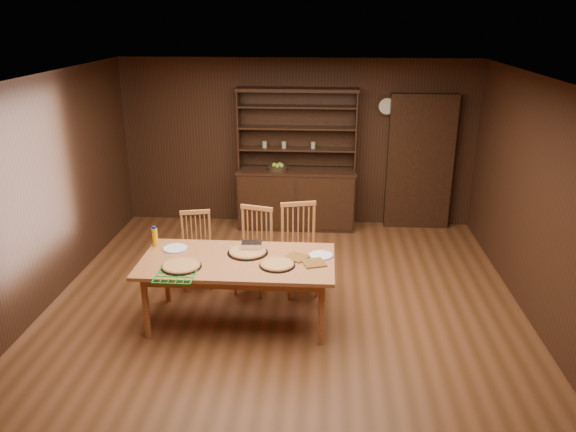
# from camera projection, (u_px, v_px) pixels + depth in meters

# --- Properties ---
(floor) EXTENTS (6.00, 6.00, 0.00)m
(floor) POSITION_uv_depth(u_px,v_px,m) (283.00, 312.00, 6.43)
(floor) COLOR brown
(floor) RESTS_ON ground
(room_shell) EXTENTS (6.00, 6.00, 6.00)m
(room_shell) POSITION_uv_depth(u_px,v_px,m) (283.00, 180.00, 5.89)
(room_shell) COLOR white
(room_shell) RESTS_ON floor
(china_hutch) EXTENTS (1.84, 0.52, 2.17)m
(china_hutch) POSITION_uv_depth(u_px,v_px,m) (296.00, 191.00, 8.81)
(china_hutch) COLOR #311C10
(china_hutch) RESTS_ON floor
(doorway) EXTENTS (1.00, 0.18, 2.10)m
(doorway) POSITION_uv_depth(u_px,v_px,m) (420.00, 162.00, 8.67)
(doorway) COLOR #311C10
(doorway) RESTS_ON floor
(wall_clock) EXTENTS (0.30, 0.05, 0.30)m
(wall_clock) POSITION_uv_depth(u_px,v_px,m) (387.00, 106.00, 8.47)
(wall_clock) COLOR #311C10
(wall_clock) RESTS_ON room_shell
(dining_table) EXTENTS (2.07, 1.03, 0.75)m
(dining_table) POSITION_uv_depth(u_px,v_px,m) (238.00, 266.00, 6.02)
(dining_table) COLOR #C47644
(dining_table) RESTS_ON floor
(chair_left) EXTENTS (0.46, 0.45, 0.95)m
(chair_left) POSITION_uv_depth(u_px,v_px,m) (197.00, 247.00, 6.94)
(chair_left) COLOR #C67344
(chair_left) RESTS_ON floor
(chair_center) EXTENTS (0.52, 0.51, 1.05)m
(chair_center) POSITION_uv_depth(u_px,v_px,m) (254.00, 247.00, 6.80)
(chair_center) COLOR #C67344
(chair_center) RESTS_ON floor
(chair_right) EXTENTS (0.54, 0.53, 1.10)m
(chair_right) POSITION_uv_depth(u_px,v_px,m) (300.00, 245.00, 6.77)
(chair_right) COLOR #C67344
(chair_right) RESTS_ON floor
(pizza_left) EXTENTS (0.42, 0.42, 0.04)m
(pizza_left) POSITION_uv_depth(u_px,v_px,m) (181.00, 266.00, 5.80)
(pizza_left) COLOR black
(pizza_left) RESTS_ON dining_table
(pizza_right) EXTENTS (0.38, 0.38, 0.04)m
(pizza_right) POSITION_uv_depth(u_px,v_px,m) (277.00, 264.00, 5.84)
(pizza_right) COLOR black
(pizza_right) RESTS_ON dining_table
(pizza_center) EXTENTS (0.45, 0.45, 0.04)m
(pizza_center) POSITION_uv_depth(u_px,v_px,m) (248.00, 252.00, 6.14)
(pizza_center) COLOR black
(pizza_center) RESTS_ON dining_table
(cooling_rack) EXTENTS (0.41, 0.41, 0.02)m
(cooling_rack) POSITION_uv_depth(u_px,v_px,m) (176.00, 275.00, 5.62)
(cooling_rack) COLOR #0B9724
(cooling_rack) RESTS_ON dining_table
(plate_left) EXTENTS (0.28, 0.28, 0.02)m
(plate_left) POSITION_uv_depth(u_px,v_px,m) (175.00, 248.00, 6.25)
(plate_left) COLOR white
(plate_left) RESTS_ON dining_table
(plate_right) EXTENTS (0.27, 0.27, 0.02)m
(plate_right) POSITION_uv_depth(u_px,v_px,m) (321.00, 255.00, 6.08)
(plate_right) COLOR white
(plate_right) RESTS_ON dining_table
(foil_dish) EXTENTS (0.23, 0.18, 0.09)m
(foil_dish) POSITION_uv_depth(u_px,v_px,m) (252.00, 246.00, 6.22)
(foil_dish) COLOR silver
(foil_dish) RESTS_ON dining_table
(juice_bottle) EXTENTS (0.06, 0.06, 0.24)m
(juice_bottle) POSITION_uv_depth(u_px,v_px,m) (155.00, 237.00, 6.30)
(juice_bottle) COLOR #F29F0C
(juice_bottle) RESTS_ON dining_table
(pot_holder_a) EXTENTS (0.28, 0.28, 0.02)m
(pot_holder_a) POSITION_uv_depth(u_px,v_px,m) (314.00, 263.00, 5.89)
(pot_holder_a) COLOR red
(pot_holder_a) RESTS_ON dining_table
(pot_holder_b) EXTENTS (0.30, 0.30, 0.02)m
(pot_holder_b) POSITION_uv_depth(u_px,v_px,m) (296.00, 257.00, 6.03)
(pot_holder_b) COLOR red
(pot_holder_b) RESTS_ON dining_table
(fruit_bowl) EXTENTS (0.30, 0.30, 0.12)m
(fruit_bowl) POSITION_uv_depth(u_px,v_px,m) (278.00, 168.00, 8.63)
(fruit_bowl) COLOR black
(fruit_bowl) RESTS_ON china_hutch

